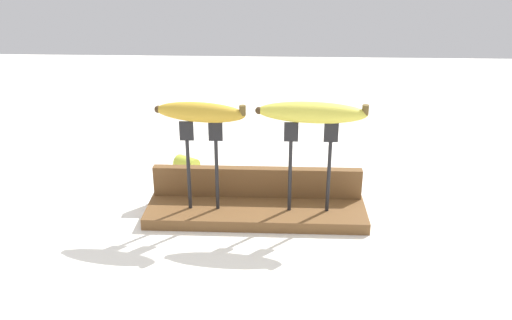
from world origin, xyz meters
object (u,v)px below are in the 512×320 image
at_px(banana_raised_left, 200,112).
at_px(banana_raised_right, 312,112).
at_px(fork_stand_right, 310,159).
at_px(fork_stand_left, 202,158).
at_px(banana_chunk_near, 186,164).

xyz_separation_m(banana_raised_left, banana_raised_right, (0.20, -0.00, 0.00)).
distance_m(fork_stand_right, banana_raised_right, 0.09).
bearing_deg(fork_stand_right, fork_stand_left, -180.00).
bearing_deg(banana_raised_right, banana_chunk_near, 140.75).
distance_m(fork_stand_right, banana_raised_left, 0.22).
relative_size(fork_stand_right, banana_chunk_near, 2.77).
relative_size(fork_stand_left, fork_stand_right, 0.99).
relative_size(banana_raised_left, banana_raised_right, 0.85).
distance_m(fork_stand_left, banana_chunk_near, 0.26).
height_order(fork_stand_left, fork_stand_right, fork_stand_right).
height_order(fork_stand_right, banana_raised_right, banana_raised_right).
bearing_deg(fork_stand_right, banana_chunk_near, 140.76).
bearing_deg(fork_stand_left, fork_stand_right, 0.00).
bearing_deg(banana_chunk_near, fork_stand_left, -72.25).
xyz_separation_m(fork_stand_left, banana_raised_left, (-0.00, 0.00, 0.09)).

